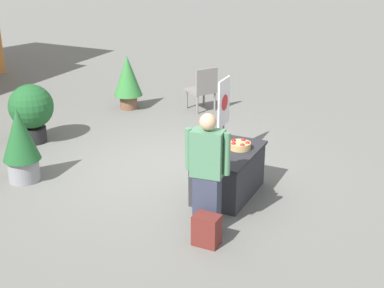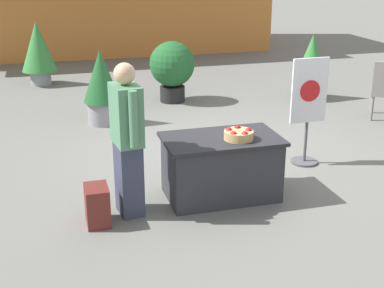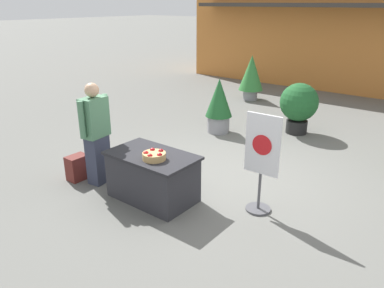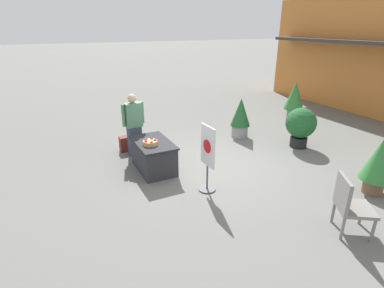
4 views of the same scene
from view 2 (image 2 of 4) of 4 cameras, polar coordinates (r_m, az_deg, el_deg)
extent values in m
plane|color=slate|center=(7.49, 2.95, -1.32)|extent=(120.00, 120.00, 0.00)
cube|color=#2D2D33|center=(6.18, 3.11, -2.64)|extent=(1.25, 0.75, 0.69)
cube|color=#242428|center=(6.05, 3.18, 0.54)|extent=(1.33, 0.80, 0.04)
cylinder|color=tan|center=(5.98, 5.00, 0.95)|extent=(0.33, 0.33, 0.10)
sphere|color=red|center=(5.99, 6.07, 1.38)|extent=(0.08, 0.08, 0.08)
sphere|color=#A30F14|center=(6.07, 4.89, 1.66)|extent=(0.08, 0.08, 0.08)
sphere|color=red|center=(5.99, 3.95, 1.44)|extent=(0.08, 0.08, 0.08)
sphere|color=red|center=(5.87, 4.45, 1.02)|extent=(0.08, 0.08, 0.08)
sphere|color=red|center=(5.88, 5.64, 1.01)|extent=(0.08, 0.08, 0.08)
cube|color=#33384C|center=(5.80, -6.73, -3.70)|extent=(0.28, 0.37, 0.80)
cube|color=#4C7F5B|center=(5.55, -7.03, 3.10)|extent=(0.31, 0.45, 0.63)
sphere|color=tan|center=(5.44, -7.22, 7.46)|extent=(0.22, 0.22, 0.22)
cylinder|color=#4C7F5B|center=(5.79, -7.75, 4.02)|extent=(0.09, 0.09, 0.58)
cylinder|color=#4C7F5B|center=(5.31, -6.26, 2.62)|extent=(0.09, 0.09, 0.58)
cube|color=maroon|center=(5.69, -10.07, -6.46)|extent=(0.24, 0.34, 0.42)
cylinder|color=#4C4C51|center=(7.42, 11.86, -1.85)|extent=(0.36, 0.36, 0.03)
cylinder|color=#4C4C51|center=(7.32, 12.01, 0.26)|extent=(0.04, 0.04, 0.55)
cube|color=silver|center=(7.12, 12.42, 5.59)|extent=(0.51, 0.04, 0.85)
cylinder|color=red|center=(7.10, 12.49, 5.55)|extent=(0.28, 0.01, 0.28)
cylinder|color=gray|center=(9.97, 18.63, 4.33)|extent=(0.05, 0.05, 0.42)
cylinder|color=gray|center=(9.52, 18.64, 3.61)|extent=(0.05, 0.05, 0.42)
cylinder|color=brown|center=(10.68, 12.41, 5.62)|extent=(0.40, 0.40, 0.32)
cone|color=#337A38|center=(10.55, 12.66, 8.89)|extent=(0.65, 0.65, 0.92)
cylinder|color=black|center=(10.24, -2.10, 5.38)|extent=(0.47, 0.47, 0.30)
sphere|color=#1E5628|center=(10.11, -2.14, 8.52)|extent=(0.85, 0.85, 0.85)
cylinder|color=gray|center=(9.00, -9.47, 3.35)|extent=(0.50, 0.50, 0.38)
cone|color=#1E5628|center=(8.84, -9.70, 7.19)|extent=(0.61, 0.61, 0.85)
cylinder|color=gray|center=(12.00, -15.83, 6.83)|extent=(0.43, 0.43, 0.30)
cone|color=#337A38|center=(11.88, -16.13, 9.98)|extent=(0.74, 0.74, 1.04)
camera|label=1|loc=(5.84, -82.43, 13.96)|focal=50.00mm
camera|label=3|loc=(5.73, 58.04, 11.90)|focal=35.00mm
camera|label=4|loc=(8.81, 55.04, 15.57)|focal=28.00mm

